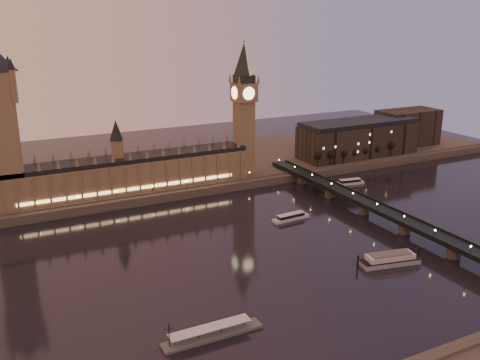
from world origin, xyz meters
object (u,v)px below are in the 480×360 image
at_px(cruise_boat_a, 291,217).
at_px(moored_barge, 390,259).
at_px(cruise_boat_b, 350,182).
at_px(pontoon_pier, 212,334).

distance_m(cruise_boat_a, moored_barge, 80.19).
bearing_deg(cruise_boat_b, moored_barge, -110.78).
distance_m(moored_barge, pontoon_pier, 113.71).
relative_size(cruise_boat_a, pontoon_pier, 0.60).
relative_size(cruise_boat_b, pontoon_pier, 0.53).
bearing_deg(cruise_boat_a, moored_barge, -84.95).
bearing_deg(pontoon_pier, moored_barge, 9.61).
relative_size(cruise_boat_a, moored_barge, 0.72).
height_order(cruise_boat_a, cruise_boat_b, cruise_boat_b).
xyz_separation_m(cruise_boat_b, pontoon_pier, (-181.57, -142.01, -0.59)).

